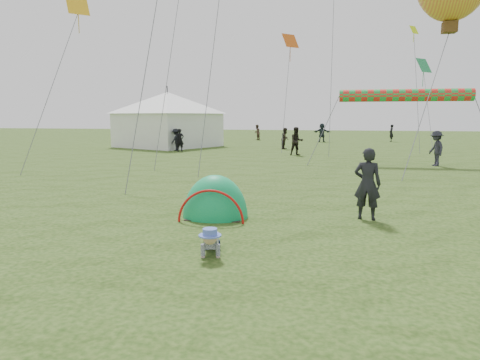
% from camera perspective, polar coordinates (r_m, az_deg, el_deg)
% --- Properties ---
extents(ground, '(140.00, 140.00, 0.00)m').
position_cam_1_polar(ground, '(7.48, 3.40, -10.83)').
color(ground, '#17330B').
extents(crawling_toddler, '(0.65, 0.82, 0.56)m').
position_cam_1_polar(crawling_toddler, '(7.74, -3.90, -7.99)').
color(crawling_toddler, black).
rests_on(crawling_toddler, ground).
extents(popup_tent, '(1.73, 1.47, 2.10)m').
position_cam_1_polar(popup_tent, '(10.67, -3.31, -4.91)').
color(popup_tent, '#05955B').
rests_on(popup_tent, ground).
extents(standing_adult, '(0.70, 0.53, 1.74)m').
position_cam_1_polar(standing_adult, '(10.68, 16.62, -0.50)').
color(standing_adult, black).
rests_on(standing_adult, ground).
extents(event_marquee, '(9.04, 9.04, 4.71)m').
position_cam_1_polar(event_marquee, '(35.49, -9.60, 8.22)').
color(event_marquee, white).
rests_on(event_marquee, ground).
extents(crowd_person_1, '(1.05, 0.94, 1.79)m').
position_cam_1_polar(crowd_person_1, '(27.47, 7.56, 5.15)').
color(crowd_person_1, black).
rests_on(crowd_person_1, ground).
extents(crowd_person_2, '(0.52, 1.05, 1.72)m').
position_cam_1_polar(crowd_person_2, '(34.36, -6.47, 5.78)').
color(crowd_person_2, '#1F2B32').
rests_on(crowd_person_2, ground).
extents(crowd_person_3, '(0.80, 1.13, 1.58)m').
position_cam_1_polar(crowd_person_3, '(31.19, -8.53, 5.34)').
color(crowd_person_3, black).
rests_on(crowd_person_3, ground).
extents(crowd_person_5, '(1.72, 0.74, 1.79)m').
position_cam_1_polar(crowd_person_5, '(42.05, 10.86, 6.22)').
color(crowd_person_5, '#202A30').
rests_on(crowd_person_5, ground).
extents(crowd_person_6, '(0.42, 0.62, 1.66)m').
position_cam_1_polar(crowd_person_6, '(44.26, 19.51, 5.91)').
color(crowd_person_6, black).
rests_on(crowd_person_6, ground).
extents(crowd_person_7, '(0.81, 0.92, 1.59)m').
position_cam_1_polar(crowd_person_7, '(44.92, 2.27, 6.38)').
color(crowd_person_7, '#463129').
rests_on(crowd_person_7, ground).
extents(crowd_person_8, '(0.57, 1.09, 1.77)m').
position_cam_1_polar(crowd_person_8, '(43.76, -13.09, 6.23)').
color(crowd_person_8, '#1D2934').
rests_on(crowd_person_8, ground).
extents(crowd_person_9, '(0.91, 1.26, 1.75)m').
position_cam_1_polar(crowd_person_9, '(23.46, 24.68, 3.84)').
color(crowd_person_9, '#24242F').
rests_on(crowd_person_9, ground).
extents(crowd_person_11, '(1.25, 1.57, 1.67)m').
position_cam_1_polar(crowd_person_11, '(34.50, -11.75, 5.62)').
color(crowd_person_11, black).
rests_on(crowd_person_11, ground).
extents(crowd_person_12, '(0.69, 0.67, 1.59)m').
position_cam_1_polar(crowd_person_12, '(30.45, -8.00, 5.28)').
color(crowd_person_12, black).
rests_on(crowd_person_12, ground).
extents(crowd_person_13, '(0.78, 0.90, 1.60)m').
position_cam_1_polar(crowd_person_13, '(32.57, 6.06, 5.53)').
color(crowd_person_13, black).
rests_on(crowd_person_13, ground).
extents(rainbow_tube_kite, '(6.53, 0.64, 0.64)m').
position_cam_1_polar(rainbow_tube_kite, '(23.91, 21.09, 10.50)').
color(rainbow_tube_kite, red).
extents(diamond_kite_2, '(1.12, 1.12, 0.92)m').
position_cam_1_polar(diamond_kite_2, '(24.83, -20.82, 20.84)').
color(diamond_kite_2, yellow).
extents(diamond_kite_7, '(1.32, 1.32, 1.08)m').
position_cam_1_polar(diamond_kite_7, '(34.32, 6.74, 17.96)').
color(diamond_kite_7, '#D65713').
extents(diamond_kite_8, '(0.77, 0.77, 0.63)m').
position_cam_1_polar(diamond_kite_8, '(36.42, 22.19, 18.05)').
color(diamond_kite_8, '#D4F30A').
extents(diamond_kite_9, '(1.35, 1.35, 1.10)m').
position_cam_1_polar(diamond_kite_9, '(36.63, 23.31, 13.86)').
color(diamond_kite_9, '#20894B').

